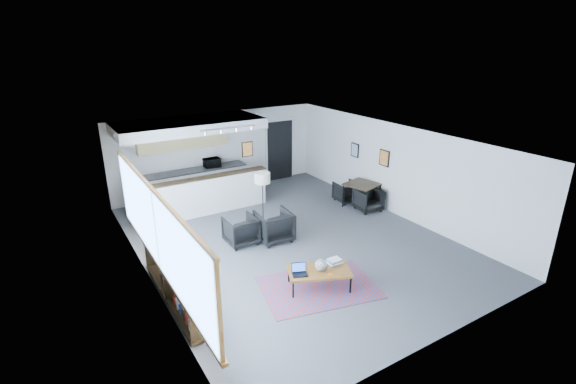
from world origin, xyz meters
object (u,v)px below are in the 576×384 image
book_stack (334,261)px  armchair_left (241,229)px  microwave (212,162)px  laptop (299,271)px  ceramic_pot (321,265)px  dining_chair_far (347,192)px  dining_chair_near (369,201)px  dining_table (362,186)px  armchair_right (274,224)px  floor_lamp (262,180)px  coffee_table (319,271)px

book_stack → armchair_left: size_ratio=0.41×
book_stack → microwave: microwave is taller
laptop → ceramic_pot: bearing=5.8°
laptop → dining_chair_far: bearing=62.5°
dining_chair_near → microwave: size_ratio=1.21×
laptop → armchair_left: size_ratio=0.47×
dining_table → microwave: 4.81m
armchair_right → dining_table: (3.34, 0.53, 0.25)m
ceramic_pot → armchair_left: (-0.51, 2.66, -0.15)m
armchair_right → book_stack: bearing=98.7°
dining_chair_near → microwave: microwave is taller
floor_lamp → microwave: size_ratio=2.92×
ceramic_pot → dining_table: dining_table is taller
book_stack → armchair_right: (-0.14, 2.29, -0.03)m
floor_lamp → dining_chair_near: size_ratio=2.42×
ceramic_pot → armchair_right: 2.41m
dining_table → dining_chair_near: size_ratio=1.76×
armchair_left → floor_lamp: size_ratio=0.52×
armchair_right → dining_table: armchair_right is taller
armchair_left → coffee_table: bearing=101.0°
armchair_left → dining_chair_far: 4.14m
armchair_left → dining_chair_near: (4.13, -0.07, -0.08)m
dining_table → armchair_right: bearing=-171.0°
dining_table → dining_chair_far: dining_table is taller
laptop → book_stack: (0.86, -0.03, -0.02)m
armchair_right → dining_chair_far: size_ratio=1.43×
ceramic_pot → laptop: bearing=163.7°
dining_chair_far → dining_chair_near: bearing=99.1°
book_stack → dining_chair_near: (3.20, 2.49, -0.15)m
ceramic_pot → book_stack: ceramic_pot is taller
coffee_table → laptop: size_ratio=3.90×
armchair_left → dining_chair_far: bearing=-167.7°
book_stack → floor_lamp: size_ratio=0.21×
book_stack → armchair_right: armchair_right is taller
laptop → floor_lamp: size_ratio=0.25×
armchair_left → dining_table: size_ratio=0.71×
laptop → armchair_right: size_ratio=0.43×
armchair_right → dining_chair_near: bearing=-171.3°
armchair_right → dining_chair_near: (3.34, 0.20, -0.12)m
dining_table → dining_chair_far: (-0.09, 0.59, -0.38)m
dining_table → armchair_left: bearing=-176.4°
laptop → microwave: size_ratio=0.72×
floor_lamp → dining_table: floor_lamp is taller
laptop → dining_chair_far: size_ratio=0.61×
armchair_left → armchair_right: armchair_right is taller
laptop → armchair_left: armchair_left is taller
laptop → dining_chair_far: 5.22m
laptop → armchair_right: armchair_right is taller
ceramic_pot → book_stack: 0.44m
dining_chair_near → microwave: (-3.37, 3.73, 0.80)m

